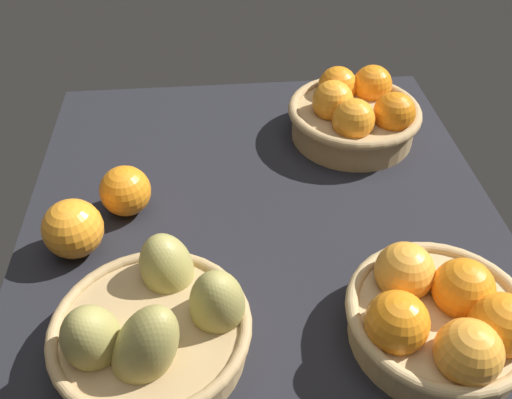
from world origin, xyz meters
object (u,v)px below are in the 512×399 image
(loose_orange_back_gap, at_px, (125,191))
(loose_orange_front_gap, at_px, (73,229))
(basket_far_left, at_px, (355,113))
(basket_far_right, at_px, (441,317))
(basket_near_right_pears, at_px, (155,327))

(loose_orange_back_gap, bearing_deg, loose_orange_front_gap, -38.92)
(loose_orange_front_gap, bearing_deg, basket_far_left, 118.64)
(loose_orange_front_gap, bearing_deg, basket_far_right, 66.95)
(basket_far_right, height_order, basket_far_left, basket_far_left)
(basket_far_right, height_order, basket_near_right_pears, basket_near_right_pears)
(basket_far_right, distance_m, basket_far_left, 0.44)
(basket_far_right, distance_m, loose_orange_back_gap, 0.47)
(basket_far_left, distance_m, loose_orange_back_gap, 0.42)
(basket_far_right, xyz_separation_m, basket_near_right_pears, (-0.02, -0.33, -0.00))
(basket_far_left, relative_size, loose_orange_front_gap, 2.78)
(loose_orange_back_gap, bearing_deg, basket_far_left, 113.36)
(basket_near_right_pears, relative_size, loose_orange_front_gap, 2.95)
(loose_orange_back_gap, bearing_deg, basket_near_right_pears, 12.52)
(basket_near_right_pears, bearing_deg, basket_far_right, 86.70)
(basket_far_right, bearing_deg, loose_orange_back_gap, -124.95)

